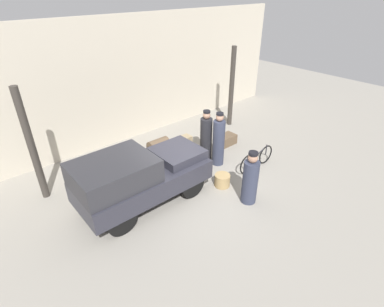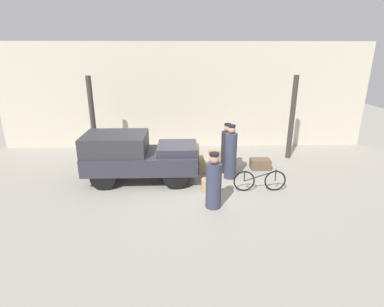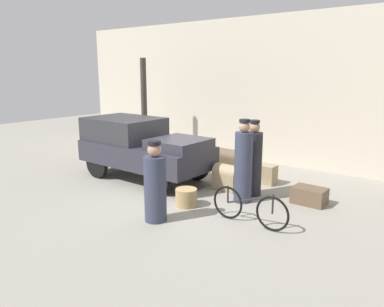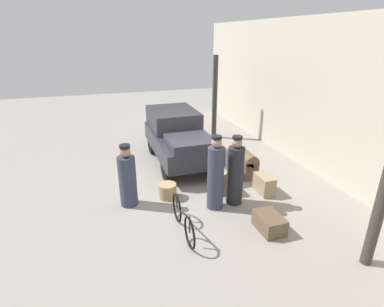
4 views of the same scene
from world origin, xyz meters
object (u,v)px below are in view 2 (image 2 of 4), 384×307
object	(u,v)px
porter_lifting_near_truck	(227,150)
trunk_large_brown	(217,156)
wicker_basket	(209,185)
porter_with_bicycle	(214,183)
trunk_umber_medium	(260,164)
porter_carrying_trunk	(231,154)
bicycle	(260,181)
truck	(136,155)
suitcase_small_leather	(207,164)
suitcase_tan_flat	(190,153)

from	to	relation	value
porter_lifting_near_truck	trunk_large_brown	world-z (taller)	porter_lifting_near_truck
wicker_basket	porter_with_bicycle	world-z (taller)	porter_with_bicycle
porter_with_bicycle	trunk_umber_medium	bearing A→B (deg)	54.10
porter_carrying_trunk	porter_with_bicycle	xyz separation A→B (m)	(-0.77, -2.00, -0.14)
bicycle	porter_with_bicycle	xyz separation A→B (m)	(-1.53, -0.96, 0.37)
truck	porter_carrying_trunk	size ratio (longest dim) A/B	1.96
porter_lifting_near_truck	trunk_large_brown	bearing A→B (deg)	102.45
porter_with_bicycle	truck	bearing A→B (deg)	140.90
porter_carrying_trunk	suitcase_small_leather	size ratio (longest dim) A/B	2.92
porter_lifting_near_truck	suitcase_tan_flat	distance (m)	1.68
bicycle	porter_with_bicycle	world-z (taller)	porter_with_bicycle
bicycle	porter_lifting_near_truck	distance (m)	1.84
truck	trunk_large_brown	world-z (taller)	truck
bicycle	trunk_large_brown	xyz separation A→B (m)	(-1.03, 2.57, -0.09)
porter_lifting_near_truck	trunk_large_brown	xyz separation A→B (m)	(-0.22, 0.99, -0.56)
truck	suitcase_tan_flat	world-z (taller)	truck
porter_carrying_trunk	suitcase_small_leather	distance (m)	1.03
suitcase_small_leather	trunk_umber_medium	size ratio (longest dim) A/B	0.90
suitcase_small_leather	trunk_umber_medium	xyz separation A→B (m)	(1.97, 0.28, -0.13)
bicycle	suitcase_small_leather	world-z (taller)	bicycle
bicycle	truck	bearing A→B (deg)	166.10
porter_with_bicycle	trunk_large_brown	bearing A→B (deg)	81.94
porter_carrying_trunk	porter_lifting_near_truck	xyz separation A→B (m)	(-0.05, 0.54, -0.04)
trunk_umber_medium	suitcase_small_leather	bearing A→B (deg)	-171.89
porter_with_bicycle	trunk_large_brown	world-z (taller)	porter_with_bicycle
truck	wicker_basket	xyz separation A→B (m)	(2.33, -0.93, -0.71)
wicker_basket	suitcase_tan_flat	distance (m)	2.62
suitcase_small_leather	porter_carrying_trunk	bearing A→B (deg)	-34.22
porter_carrying_trunk	trunk_umber_medium	distance (m)	1.61
bicycle	trunk_umber_medium	xyz separation A→B (m)	(0.48, 1.82, -0.16)
truck	suitcase_small_leather	distance (m)	2.54
trunk_umber_medium	wicker_basket	bearing A→B (deg)	-138.94
truck	trunk_umber_medium	size ratio (longest dim) A/B	5.13
porter_carrying_trunk	suitcase_tan_flat	world-z (taller)	porter_carrying_trunk
wicker_basket	trunk_large_brown	bearing A→B (deg)	78.06
wicker_basket	porter_with_bicycle	bearing A→B (deg)	-87.90
wicker_basket	porter_carrying_trunk	world-z (taller)	porter_carrying_trunk
porter_with_bicycle	suitcase_tan_flat	bearing A→B (deg)	99.03
wicker_basket	truck	bearing A→B (deg)	158.24
truck	bicycle	xyz separation A→B (m)	(3.90, -0.96, -0.56)
suitcase_tan_flat	wicker_basket	bearing A→B (deg)	-78.33
trunk_umber_medium	porter_with_bicycle	bearing A→B (deg)	-125.90
suitcase_small_leather	truck	bearing A→B (deg)	-166.66
porter_with_bicycle	suitcase_small_leather	world-z (taller)	porter_with_bicycle
wicker_basket	suitcase_small_leather	distance (m)	1.51
porter_carrying_trunk	trunk_umber_medium	bearing A→B (deg)	32.13
porter_with_bicycle	trunk_umber_medium	world-z (taller)	porter_with_bicycle
porter_carrying_trunk	wicker_basket	bearing A→B (deg)	-128.79
suitcase_small_leather	trunk_umber_medium	distance (m)	1.99
truck	bicycle	bearing A→B (deg)	-13.90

